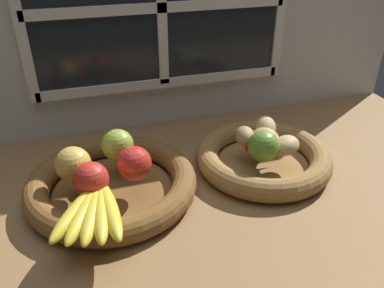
{
  "coord_description": "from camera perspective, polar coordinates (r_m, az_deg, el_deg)",
  "views": [
    {
      "loc": [
        -21.51,
        -66.18,
        49.28
      ],
      "look_at": [
        -1.04,
        -0.33,
        9.02
      ],
      "focal_mm": 36.2,
      "sensor_mm": 36.0,
      "label": 1
    }
  ],
  "objects": [
    {
      "name": "fruit_bowl_right",
      "position": [
        0.89,
        10.52,
        -2.07
      ],
      "size": [
        30.57,
        30.57,
        5.02
      ],
      "color": "olive",
      "rests_on": "ground_plane"
    },
    {
      "name": "apple_red_right",
      "position": [
        0.76,
        -8.49,
        -2.81
      ],
      "size": [
        6.76,
        6.76,
        6.76
      ],
      "primitive_type": "sphere",
      "color": "red",
      "rests_on": "fruit_bowl_left"
    },
    {
      "name": "potato_large",
      "position": [
        0.87,
        10.82,
        0.71
      ],
      "size": [
        8.2,
        8.41,
        4.58
      ],
      "primitive_type": "ellipsoid",
      "rotation": [
        0.0,
        0.0,
        2.13
      ],
      "color": "tan",
      "rests_on": "fruit_bowl_right"
    },
    {
      "name": "potato_small",
      "position": [
        0.86,
        13.77,
        -0.18
      ],
      "size": [
        8.06,
        7.67,
        4.03
      ],
      "primitive_type": "ellipsoid",
      "rotation": [
        0.0,
        0.0,
        0.56
      ],
      "color": "tan",
      "rests_on": "fruit_bowl_right"
    },
    {
      "name": "potato_oblong",
      "position": [
        0.87,
        7.78,
        1.15
      ],
      "size": [
        5.52,
        6.77,
        4.22
      ],
      "primitive_type": "ellipsoid",
      "rotation": [
        0.0,
        0.0,
        1.38
      ],
      "color": "#A38451",
      "rests_on": "fruit_bowl_right"
    },
    {
      "name": "chili_pepper",
      "position": [
        0.88,
        11.05,
        -0.07
      ],
      "size": [
        10.15,
        2.28,
        1.67
      ],
      "primitive_type": "cone",
      "rotation": [
        0.0,
        1.57,
        0.06
      ],
      "color": "red",
      "rests_on": "fruit_bowl_right"
    },
    {
      "name": "apple_red_front",
      "position": [
        0.73,
        -14.66,
        -5.07
      ],
      "size": [
        6.57,
        6.57,
        6.57
      ],
      "primitive_type": "sphere",
      "color": "red",
      "rests_on": "fruit_bowl_left"
    },
    {
      "name": "banana_bunch_front",
      "position": [
        0.69,
        -14.28,
        -9.34
      ],
      "size": [
        12.99,
        18.02,
        3.02
      ],
      "color": "yellow",
      "rests_on": "fruit_bowl_left"
    },
    {
      "name": "back_wall",
      "position": [
        1.01,
        -4.76,
        17.91
      ],
      "size": [
        140.0,
        4.6,
        55.0
      ],
      "color": "silver",
      "rests_on": "ground_plane"
    },
    {
      "name": "apple_golden_left",
      "position": [
        0.78,
        -17.09,
        -2.9
      ],
      "size": [
        6.91,
        6.91,
        6.91
      ],
      "primitive_type": "sphere",
      "color": "gold",
      "rests_on": "fruit_bowl_left"
    },
    {
      "name": "fruit_bowl_left",
      "position": [
        0.81,
        -11.65,
        -5.9
      ],
      "size": [
        34.73,
        34.73,
        5.02
      ],
      "color": "brown",
      "rests_on": "ground_plane"
    },
    {
      "name": "apple_green_back",
      "position": [
        0.82,
        -10.9,
        -0.1
      ],
      "size": [
        6.85,
        6.85,
        6.85
      ],
      "primitive_type": "sphere",
      "color": "#8CAD3D",
      "rests_on": "fruit_bowl_left"
    },
    {
      "name": "potato_back",
      "position": [
        0.91,
        10.72,
        2.4
      ],
      "size": [
        6.81,
        8.02,
        5.1
      ],
      "primitive_type": "ellipsoid",
      "rotation": [
        0.0,
        0.0,
        1.25
      ],
      "color": "tan",
      "rests_on": "fruit_bowl_right"
    },
    {
      "name": "lime_near",
      "position": [
        0.82,
        10.47,
        -0.28
      ],
      "size": [
        6.59,
        6.59,
        6.59
      ],
      "primitive_type": "sphere",
      "color": "olive",
      "rests_on": "fruit_bowl_right"
    },
    {
      "name": "ground_plane",
      "position": [
        0.86,
        0.6,
        -5.84
      ],
      "size": [
        140.0,
        90.0,
        3.0
      ],
      "primitive_type": "cube",
      "color": "olive"
    }
  ]
}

